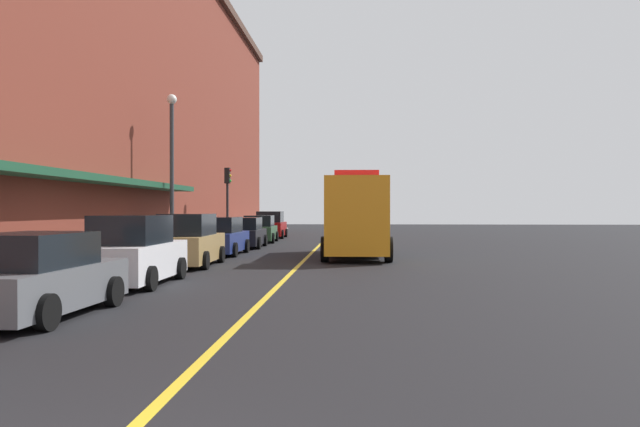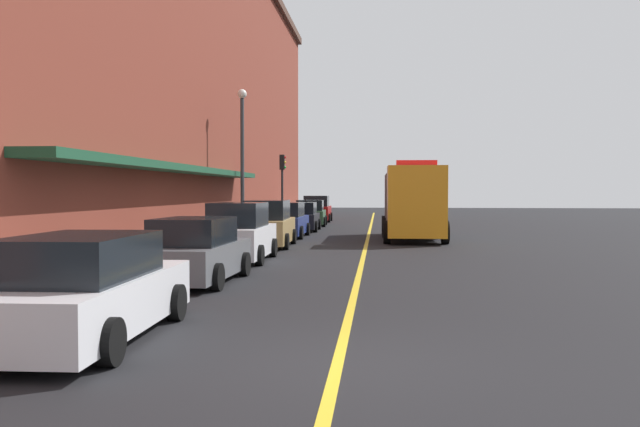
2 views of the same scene
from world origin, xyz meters
The scene contains 16 objects.
ground_plane centered at (0.00, 25.00, 0.00)m, with size 112.00×112.00×0.00m, color black.
sidewalk_left centered at (-6.20, 25.00, 0.07)m, with size 2.40×70.00×0.15m, color gray.
lane_center_stripe centered at (0.00, 25.00, 0.00)m, with size 0.16×70.00×0.01m, color gold.
brick_building_left centered at (-11.59, 23.99, 8.58)m, with size 9.55×64.00×17.14m.
parked_car_1 centered at (-3.97, 7.35, 0.76)m, with size 2.11×4.33×1.61m.
parked_car_2 centered at (-3.96, 12.42, 0.88)m, with size 2.00×4.37×1.90m.
parked_car_3 centered at (-3.96, 17.93, 0.88)m, with size 2.07×4.59×1.90m.
parked_car_4 centered at (-4.04, 23.42, 0.80)m, with size 2.09×4.55×1.71m.
parked_car_5 centered at (-3.89, 28.66, 0.77)m, with size 2.13×4.43×1.63m.
parked_car_6 centered at (-3.91, 33.99, 0.79)m, with size 2.19×4.27×1.68m.
parked_car_7 centered at (-4.05, 39.89, 0.89)m, with size 2.19×4.26×1.92m.
utility_truck centered at (2.09, 22.66, 1.70)m, with size 2.84×7.85×3.57m.
parking_meter_0 centered at (-5.35, 14.96, 1.06)m, with size 0.14×0.18×1.33m.
parking_meter_1 centered at (-5.35, 17.25, 1.06)m, with size 0.14×0.18×1.33m.
street_lamp_left centered at (-5.95, 22.41, 4.40)m, with size 0.44×0.44×6.94m.
traffic_light_near centered at (-5.29, 30.95, 3.16)m, with size 0.38×0.36×4.30m.
Camera 1 is at (2.08, -3.99, 2.05)m, focal length 34.48 mm.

